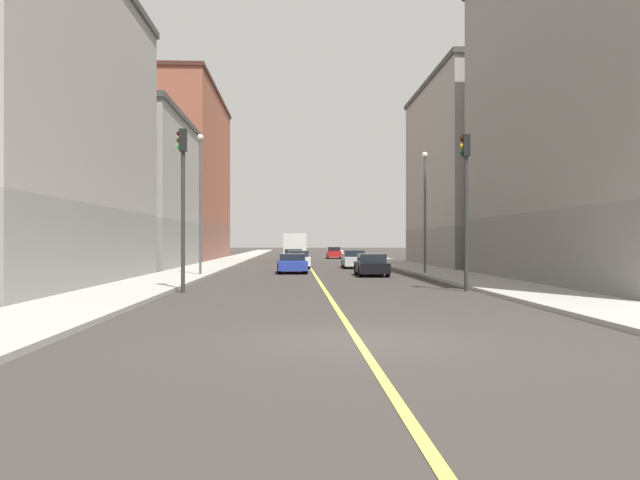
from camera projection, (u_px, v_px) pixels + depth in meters
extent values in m
plane|color=#342F2B|center=(358.00, 341.00, 12.78)|extent=(400.00, 400.00, 0.00)
cube|color=#9E9B93|center=(386.00, 261.00, 62.08)|extent=(3.62, 168.00, 0.15)
cube|color=#9E9B93|center=(226.00, 262.00, 61.39)|extent=(3.62, 168.00, 0.15)
cube|color=#E5D14C|center=(307.00, 262.00, 61.74)|extent=(0.16, 154.00, 0.01)
cube|color=gray|center=(495.00, 247.00, 52.17)|extent=(11.73, 18.56, 3.17)
cube|color=#9E9993|center=(495.00, 158.00, 52.19)|extent=(11.73, 18.56, 11.95)
cube|color=#474442|center=(495.00, 85.00, 52.21)|extent=(12.03, 18.86, 0.40)
cube|color=gray|center=(108.00, 245.00, 47.80)|extent=(11.73, 16.18, 3.65)
cube|color=#9E9993|center=(108.00, 171.00, 47.82)|extent=(11.73, 16.18, 7.79)
cube|color=#474442|center=(108.00, 118.00, 47.83)|extent=(12.03, 16.48, 0.40)
cube|color=brown|center=(167.00, 242.00, 69.88)|extent=(11.73, 25.19, 4.07)
cube|color=#93513D|center=(167.00, 160.00, 69.90)|extent=(11.73, 25.19, 14.42)
cube|color=#42241B|center=(167.00, 95.00, 69.93)|extent=(12.03, 25.49, 0.40)
cylinder|color=#2D2D2D|center=(466.00, 224.00, 25.47)|extent=(0.16, 0.16, 5.58)
cube|color=black|center=(466.00, 145.00, 25.48)|extent=(0.28, 0.32, 0.90)
sphere|color=#320404|center=(462.00, 139.00, 25.47)|extent=(0.20, 0.20, 0.20)
sphere|color=orange|center=(462.00, 146.00, 25.47)|extent=(0.20, 0.20, 0.20)
sphere|color=black|center=(462.00, 152.00, 25.47)|extent=(0.20, 0.20, 0.20)
cylinder|color=#2D2D2D|center=(183.00, 222.00, 24.97)|extent=(0.16, 0.16, 5.71)
cube|color=black|center=(183.00, 140.00, 24.98)|extent=(0.28, 0.32, 0.90)
sphere|color=#320404|center=(179.00, 134.00, 24.98)|extent=(0.20, 0.20, 0.20)
sphere|color=#352204|center=(179.00, 140.00, 24.98)|extent=(0.20, 0.20, 0.20)
sphere|color=green|center=(179.00, 147.00, 24.97)|extent=(0.20, 0.20, 0.20)
cylinder|color=#4C4C51|center=(425.00, 215.00, 38.18)|extent=(0.14, 0.14, 7.12)
sphere|color=#EAEACC|center=(425.00, 155.00, 38.19)|extent=(0.36, 0.36, 0.36)
cylinder|color=#4C4C51|center=(200.00, 207.00, 36.28)|extent=(0.14, 0.14, 7.89)
sphere|color=#EAEACC|center=(200.00, 137.00, 36.29)|extent=(0.36, 0.36, 0.36)
cube|color=#23389E|center=(292.00, 265.00, 40.33)|extent=(1.99, 4.14, 0.60)
cube|color=black|center=(292.00, 257.00, 40.49)|extent=(1.69, 1.90, 0.44)
cylinder|color=black|center=(279.00, 267.00, 41.53)|extent=(0.24, 0.65, 0.64)
cylinder|color=black|center=(304.00, 267.00, 41.66)|extent=(0.24, 0.65, 0.64)
cylinder|color=black|center=(279.00, 269.00, 39.01)|extent=(0.24, 0.65, 0.64)
cylinder|color=black|center=(306.00, 269.00, 39.14)|extent=(0.24, 0.65, 0.64)
cube|color=#196670|center=(293.00, 257.00, 59.67)|extent=(1.87, 4.37, 0.63)
cube|color=black|center=(293.00, 252.00, 59.75)|extent=(1.64, 2.12, 0.49)
cylinder|color=black|center=(285.00, 259.00, 60.98)|extent=(0.22, 0.64, 0.64)
cylinder|color=black|center=(302.00, 259.00, 61.06)|extent=(0.22, 0.64, 0.64)
cylinder|color=black|center=(284.00, 260.00, 58.28)|extent=(0.22, 0.64, 0.64)
cylinder|color=black|center=(302.00, 260.00, 58.36)|extent=(0.22, 0.64, 0.64)
cube|color=black|center=(371.00, 267.00, 37.00)|extent=(1.79, 4.02, 0.59)
cube|color=black|center=(372.00, 258.00, 36.89)|extent=(1.56, 1.84, 0.51)
cylinder|color=black|center=(356.00, 270.00, 38.21)|extent=(0.22, 0.64, 0.64)
cylinder|color=black|center=(382.00, 270.00, 38.26)|extent=(0.22, 0.64, 0.64)
cylinder|color=black|center=(360.00, 272.00, 35.73)|extent=(0.22, 0.64, 0.64)
cylinder|color=black|center=(388.00, 272.00, 35.78)|extent=(0.22, 0.64, 0.64)
cube|color=white|center=(298.00, 261.00, 48.13)|extent=(1.83, 4.63, 0.66)
cube|color=black|center=(298.00, 254.00, 48.15)|extent=(1.57, 2.16, 0.47)
cylinder|color=black|center=(288.00, 263.00, 49.50)|extent=(0.23, 0.64, 0.64)
cylinder|color=black|center=(307.00, 263.00, 49.60)|extent=(0.23, 0.64, 0.64)
cylinder|color=black|center=(288.00, 265.00, 46.65)|extent=(0.23, 0.64, 0.64)
cylinder|color=black|center=(309.00, 265.00, 46.76)|extent=(0.23, 0.64, 0.64)
cube|color=orange|center=(294.00, 255.00, 69.81)|extent=(1.81, 4.27, 0.70)
cube|color=black|center=(294.00, 249.00, 69.75)|extent=(1.56, 1.83, 0.51)
cylinder|color=black|center=(287.00, 257.00, 71.10)|extent=(0.23, 0.64, 0.64)
cylinder|color=black|center=(301.00, 257.00, 71.15)|extent=(0.23, 0.64, 0.64)
cylinder|color=black|center=(287.00, 257.00, 68.47)|extent=(0.23, 0.64, 0.64)
cylinder|color=black|center=(301.00, 257.00, 68.52)|extent=(0.23, 0.64, 0.64)
cube|color=silver|center=(354.00, 261.00, 48.05)|extent=(1.81, 4.53, 0.66)
cube|color=black|center=(354.00, 253.00, 48.27)|extent=(1.56, 1.99, 0.51)
cylinder|color=black|center=(343.00, 263.00, 49.42)|extent=(0.23, 0.64, 0.64)
cylinder|color=black|center=(362.00, 263.00, 49.46)|extent=(0.23, 0.64, 0.64)
cylinder|color=black|center=(345.00, 265.00, 46.63)|extent=(0.23, 0.64, 0.64)
cylinder|color=black|center=(366.00, 265.00, 46.67)|extent=(0.23, 0.64, 0.64)
cube|color=red|center=(334.00, 254.00, 75.23)|extent=(1.83, 4.32, 0.70)
cube|color=black|center=(334.00, 249.00, 75.43)|extent=(1.56, 1.92, 0.49)
cylinder|color=black|center=(327.00, 256.00, 76.55)|extent=(0.24, 0.65, 0.64)
cylinder|color=black|center=(340.00, 256.00, 76.56)|extent=(0.24, 0.65, 0.64)
cylinder|color=black|center=(328.00, 256.00, 73.90)|extent=(0.24, 0.65, 0.64)
cylinder|color=black|center=(341.00, 256.00, 73.92)|extent=(0.24, 0.65, 0.64)
cube|color=navy|center=(295.00, 248.00, 70.43)|extent=(2.40, 2.10, 2.05)
cube|color=silver|center=(295.00, 245.00, 66.45)|extent=(2.40, 4.96, 2.48)
cylinder|color=black|center=(285.00, 256.00, 70.00)|extent=(0.30, 0.90, 0.90)
cylinder|color=black|center=(304.00, 256.00, 70.10)|extent=(0.30, 0.90, 0.90)
cylinder|color=black|center=(284.00, 257.00, 65.35)|extent=(0.30, 0.90, 0.90)
cylinder|color=black|center=(305.00, 257.00, 65.44)|extent=(0.30, 0.90, 0.90)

